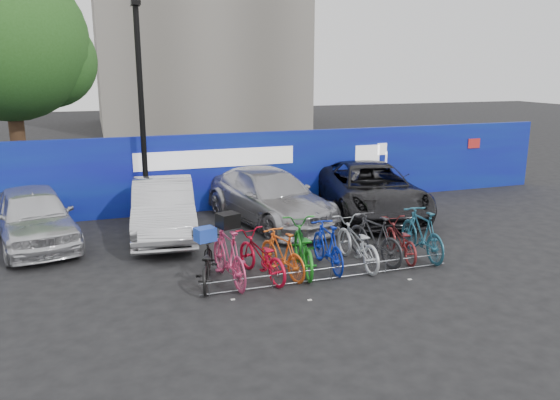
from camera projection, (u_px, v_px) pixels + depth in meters
name	position (u px, v px, depth m)	size (l,w,h in m)	color
ground	(320.00, 271.00, 12.07)	(100.00, 100.00, 0.00)	black
hoarding	(247.00, 170.00, 17.30)	(22.00, 0.18, 2.40)	#110B99
tree	(15.00, 46.00, 18.01)	(5.40, 5.20, 7.80)	#382314
lamppost	(141.00, 108.00, 15.26)	(0.25, 0.50, 6.11)	black
bike_rack	(331.00, 273.00, 11.48)	(5.60, 0.03, 0.30)	#595B60
car_0	(34.00, 216.00, 13.70)	(1.74, 4.33, 1.48)	silver
car_1	(164.00, 208.00, 14.48)	(1.56, 4.47, 1.47)	silver
car_2	(269.00, 197.00, 15.71)	(2.10, 5.17, 1.50)	#A1A1A6
car_3	(370.00, 189.00, 16.58)	(2.55, 5.54, 1.54)	black
bike_0	(206.00, 263.00, 11.20)	(0.62, 1.79, 0.94)	black
bike_1	(229.00, 255.00, 11.27)	(0.56, 2.00, 1.20)	#CC3967
bike_2	(261.00, 256.00, 11.52)	(0.66, 1.88, 0.99)	red
bike_3	(282.00, 253.00, 11.65)	(0.48, 1.70, 1.02)	orange
bike_4	(303.00, 247.00, 11.95)	(0.73, 2.09, 1.10)	#187A1B
bike_5	(328.00, 246.00, 12.06)	(0.50, 1.78, 1.07)	#0C26B2
bike_6	(357.00, 243.00, 12.28)	(0.70, 2.01, 1.06)	#AEB3B7
bike_7	(375.00, 238.00, 12.52)	(0.53, 1.87, 1.12)	#2A2A2D
bike_8	(400.00, 240.00, 12.75)	(0.60, 1.73, 0.91)	maroon
bike_9	(422.00, 233.00, 12.79)	(0.55, 1.95, 1.17)	#21586F
cargo_crate	(205.00, 234.00, 11.06)	(0.39, 0.30, 0.28)	#1F42BA
cargo_topcase	(228.00, 220.00, 11.09)	(0.40, 0.36, 0.30)	black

